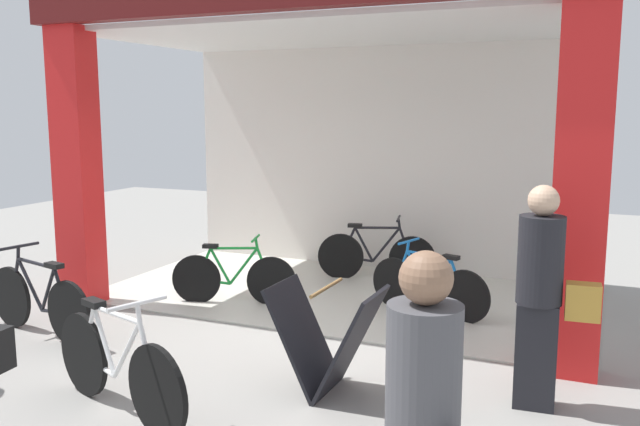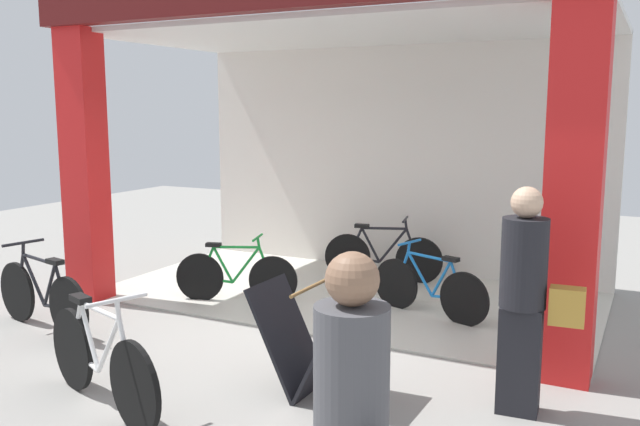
{
  "view_description": "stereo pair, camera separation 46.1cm",
  "coord_description": "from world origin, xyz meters",
  "px_view_note": "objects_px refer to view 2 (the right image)",
  "views": [
    {
      "loc": [
        2.95,
        -6.06,
        2.31
      ],
      "look_at": [
        0.0,
        0.78,
        1.15
      ],
      "focal_mm": 37.76,
      "sensor_mm": 36.0,
      "label": 1
    },
    {
      "loc": [
        3.37,
        -5.86,
        2.31
      ],
      "look_at": [
        0.0,
        0.78,
        1.15
      ],
      "focal_mm": 37.76,
      "sensor_mm": 36.0,
      "label": 2
    }
  ],
  "objects_px": {
    "bicycle_inside_2": "(429,288)",
    "sandwich_board_sign": "(310,340)",
    "bicycle_parked_1": "(42,296)",
    "bicycle_inside_0": "(382,256)",
    "bicycle_parked_0": "(101,361)",
    "bicycle_inside_1": "(236,276)",
    "pedestrian_3": "(525,298)"
  },
  "relations": [
    {
      "from": "pedestrian_3",
      "to": "bicycle_inside_2",
      "type": "bearing_deg",
      "value": 124.66
    },
    {
      "from": "bicycle_inside_0",
      "to": "bicycle_parked_1",
      "type": "relative_size",
      "value": 0.96
    },
    {
      "from": "bicycle_parked_0",
      "to": "pedestrian_3",
      "type": "relative_size",
      "value": 0.94
    },
    {
      "from": "bicycle_inside_1",
      "to": "sandwich_board_sign",
      "type": "relative_size",
      "value": 1.58
    },
    {
      "from": "sandwich_board_sign",
      "to": "bicycle_parked_1",
      "type": "bearing_deg",
      "value": 177.9
    },
    {
      "from": "bicycle_inside_0",
      "to": "bicycle_parked_1",
      "type": "bearing_deg",
      "value": -124.96
    },
    {
      "from": "bicycle_parked_1",
      "to": "sandwich_board_sign",
      "type": "distance_m",
      "value": 3.23
    },
    {
      "from": "bicycle_parked_0",
      "to": "bicycle_inside_1",
      "type": "bearing_deg",
      "value": 103.46
    },
    {
      "from": "pedestrian_3",
      "to": "bicycle_parked_1",
      "type": "bearing_deg",
      "value": -176.55
    },
    {
      "from": "bicycle_inside_0",
      "to": "bicycle_parked_1",
      "type": "distance_m",
      "value": 4.25
    },
    {
      "from": "bicycle_parked_0",
      "to": "bicycle_parked_1",
      "type": "distance_m",
      "value": 2.23
    },
    {
      "from": "pedestrian_3",
      "to": "bicycle_parked_0",
      "type": "bearing_deg",
      "value": -154.27
    },
    {
      "from": "bicycle_inside_1",
      "to": "bicycle_parked_0",
      "type": "bearing_deg",
      "value": -76.54
    },
    {
      "from": "bicycle_inside_0",
      "to": "bicycle_parked_1",
      "type": "height_order",
      "value": "bicycle_parked_1"
    },
    {
      "from": "bicycle_inside_2",
      "to": "pedestrian_3",
      "type": "height_order",
      "value": "pedestrian_3"
    },
    {
      "from": "bicycle_inside_2",
      "to": "bicycle_parked_1",
      "type": "distance_m",
      "value": 4.15
    },
    {
      "from": "bicycle_inside_1",
      "to": "sandwich_board_sign",
      "type": "distance_m",
      "value": 2.74
    },
    {
      "from": "bicycle_inside_2",
      "to": "sandwich_board_sign",
      "type": "bearing_deg",
      "value": -95.97
    },
    {
      "from": "bicycle_inside_2",
      "to": "bicycle_parked_0",
      "type": "distance_m",
      "value": 3.72
    },
    {
      "from": "bicycle_inside_2",
      "to": "bicycle_parked_0",
      "type": "height_order",
      "value": "bicycle_parked_0"
    },
    {
      "from": "sandwich_board_sign",
      "to": "bicycle_parked_0",
      "type": "bearing_deg",
      "value": -142.64
    },
    {
      "from": "bicycle_inside_0",
      "to": "sandwich_board_sign",
      "type": "height_order",
      "value": "sandwich_board_sign"
    },
    {
      "from": "bicycle_parked_0",
      "to": "bicycle_parked_1",
      "type": "xyz_separation_m",
      "value": [
        -1.93,
        1.11,
        -0.02
      ]
    },
    {
      "from": "sandwich_board_sign",
      "to": "pedestrian_3",
      "type": "relative_size",
      "value": 0.52
    },
    {
      "from": "bicycle_inside_1",
      "to": "bicycle_inside_2",
      "type": "bearing_deg",
      "value": 12.7
    },
    {
      "from": "bicycle_inside_1",
      "to": "pedestrian_3",
      "type": "relative_size",
      "value": 0.82
    },
    {
      "from": "bicycle_parked_0",
      "to": "sandwich_board_sign",
      "type": "xyz_separation_m",
      "value": [
        1.3,
        0.99,
        0.07
      ]
    },
    {
      "from": "bicycle_inside_2",
      "to": "bicycle_parked_0",
      "type": "bearing_deg",
      "value": -114.67
    },
    {
      "from": "bicycle_inside_2",
      "to": "bicycle_parked_1",
      "type": "height_order",
      "value": "bicycle_parked_1"
    },
    {
      "from": "bicycle_parked_0",
      "to": "pedestrian_3",
      "type": "xyz_separation_m",
      "value": [
        2.91,
        1.4,
        0.53
      ]
    },
    {
      "from": "bicycle_inside_2",
      "to": "bicycle_parked_1",
      "type": "xyz_separation_m",
      "value": [
        -3.48,
        -2.26,
        0.04
      ]
    },
    {
      "from": "bicycle_parked_0",
      "to": "bicycle_inside_2",
      "type": "bearing_deg",
      "value": 65.33
    }
  ]
}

